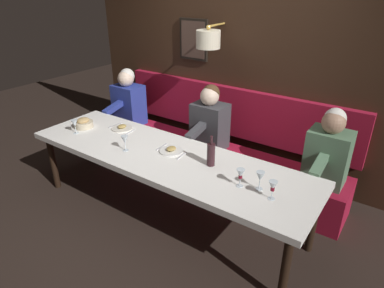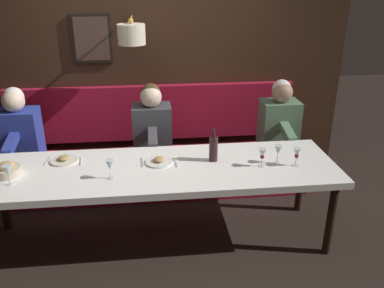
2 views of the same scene
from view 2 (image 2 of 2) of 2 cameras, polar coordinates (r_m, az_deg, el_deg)
The scene contains 16 objects.
ground_plane at distance 3.80m, azimuth -4.65°, elevation -13.39°, with size 12.00×12.00×0.00m, color black.
dining_table at distance 3.44m, azimuth -5.01°, elevation -4.19°, with size 0.90×3.09×0.74m.
banquette_bench at distance 4.44m, azimuth -5.18°, elevation -4.22°, with size 0.52×3.29×0.45m, color maroon.
back_wall_panel at distance 4.61m, azimuth -5.98°, elevation 11.78°, with size 0.59×4.49×2.90m.
diner_nearest at distance 4.42m, azimuth 12.38°, elevation 3.54°, with size 0.60×0.40×0.79m.
diner_near at distance 4.19m, azimuth -5.73°, elevation 2.90°, with size 0.60×0.40×0.79m.
diner_middle at distance 4.40m, azimuth -23.51°, elevation 2.00°, with size 0.60×0.40×0.79m.
place_setting_0 at distance 3.68m, azimuth -17.79°, elevation -2.15°, with size 0.24×0.33×0.05m.
place_setting_1 at distance 3.49m, azimuth -4.71°, elevation -2.47°, with size 0.24×0.32×0.05m.
wine_glass_0 at distance 3.51m, azimuth 12.19°, elevation -0.91°, with size 0.07×0.07×0.16m.
wine_glass_1 at distance 3.42m, azimuth 10.02°, elevation -1.42°, with size 0.07×0.07×0.16m.
wine_glass_2 at distance 3.49m, azimuth 14.74°, elevation -1.30°, with size 0.07×0.07×0.16m.
wine_glass_3 at distance 3.23m, azimuth -11.65°, elevation -3.01°, with size 0.07×0.07×0.16m.
wine_glass_4 at distance 3.39m, azimuth -24.79°, elevation -3.56°, with size 0.07×0.07×0.16m.
wine_bottle at distance 3.48m, azimuth 3.08°, elevation -0.62°, with size 0.08×0.08×0.30m.
bread_bowl at distance 3.58m, azimuth -24.95°, elevation -3.38°, with size 0.22×0.22×0.12m.
Camera 2 is at (-3.06, 0.05, 2.25)m, focal length 37.37 mm.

